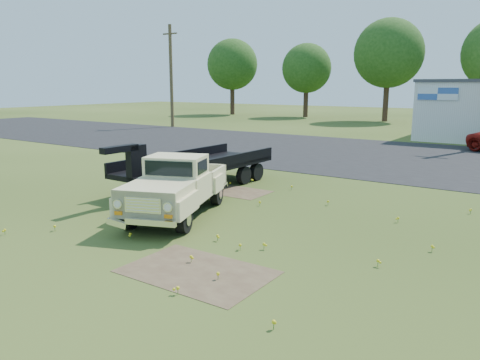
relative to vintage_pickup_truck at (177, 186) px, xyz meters
name	(u,v)px	position (x,y,z in m)	size (l,w,h in m)	color
ground	(225,225)	(1.68, 0.04, -0.90)	(140.00, 140.00, 0.00)	#2D4014
asphalt_lot	(390,157)	(1.68, 15.04, -0.90)	(90.00, 14.00, 0.02)	black
dirt_patch_a	(197,272)	(3.18, -2.96, -0.90)	(3.00, 2.00, 0.01)	#503B2A
dirt_patch_b	(237,192)	(-0.32, 3.54, -0.90)	(2.20, 1.60, 0.01)	#503B2A
utility_pole_west	(171,75)	(-20.32, 22.04, 3.71)	(1.60, 0.30, 9.00)	#4F3924
treeline_a	(232,65)	(-26.32, 40.04, 5.40)	(6.40, 6.40, 9.52)	#3D271B
treeline_b	(307,68)	(-16.32, 41.04, 4.77)	(5.76, 5.76, 8.57)	#3D271B
treeline_c	(389,53)	(-6.32, 39.54, 6.04)	(7.04, 7.04, 10.47)	#3D271B
vintage_pickup_truck	(177,186)	(0.00, 0.00, 0.00)	(1.92, 4.94, 1.79)	#C5BE84
flatbed_trailer	(197,162)	(-1.95, 3.30, 0.09)	(2.40, 7.21, 1.97)	black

